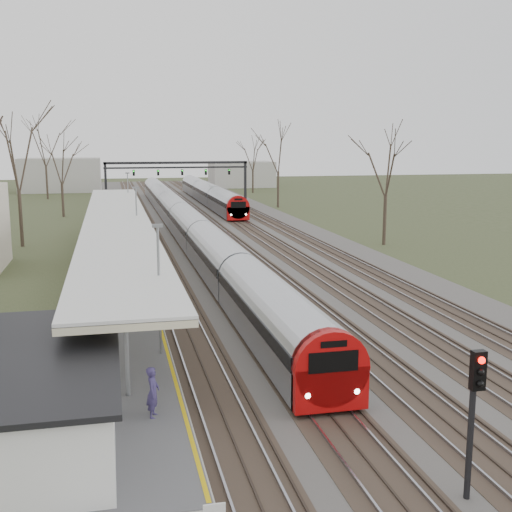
{
  "coord_description": "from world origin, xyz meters",
  "views": [
    {
      "loc": [
        -9.35,
        -9.97,
        9.15
      ],
      "look_at": [
        -0.63,
        28.54,
        2.0
      ],
      "focal_mm": 45.0,
      "sensor_mm": 36.0,
      "label": 1
    }
  ],
  "objects_px": {
    "train_far": "(208,194)",
    "train_near": "(182,218)",
    "passenger": "(153,392)",
    "signal_post": "(474,403)"
  },
  "relations": [
    {
      "from": "train_far",
      "to": "train_near",
      "type": "bearing_deg",
      "value": -103.72
    },
    {
      "from": "passenger",
      "to": "signal_post",
      "type": "height_order",
      "value": "signal_post"
    },
    {
      "from": "train_near",
      "to": "train_far",
      "type": "bearing_deg",
      "value": 76.28
    },
    {
      "from": "train_near",
      "to": "train_far",
      "type": "relative_size",
      "value": 2.0
    },
    {
      "from": "train_far",
      "to": "passenger",
      "type": "bearing_deg",
      "value": -99.83
    },
    {
      "from": "train_near",
      "to": "passenger",
      "type": "bearing_deg",
      "value": -97.33
    },
    {
      "from": "train_near",
      "to": "passenger",
      "type": "distance_m",
      "value": 45.93
    },
    {
      "from": "train_far",
      "to": "signal_post",
      "type": "height_order",
      "value": "signal_post"
    },
    {
      "from": "passenger",
      "to": "signal_post",
      "type": "bearing_deg",
      "value": -106.66
    },
    {
      "from": "train_near",
      "to": "signal_post",
      "type": "height_order",
      "value": "signal_post"
    }
  ]
}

